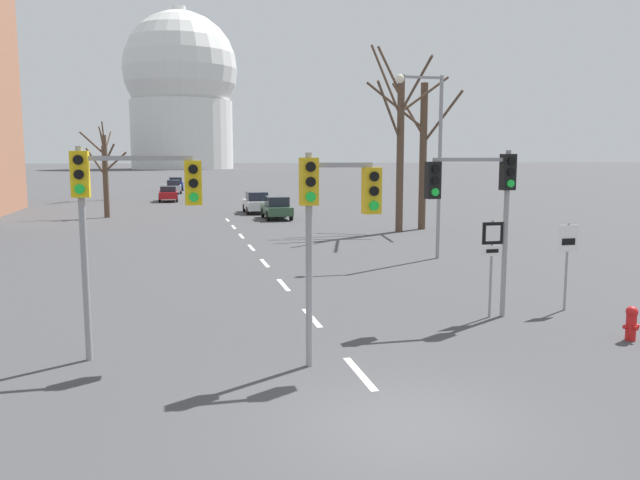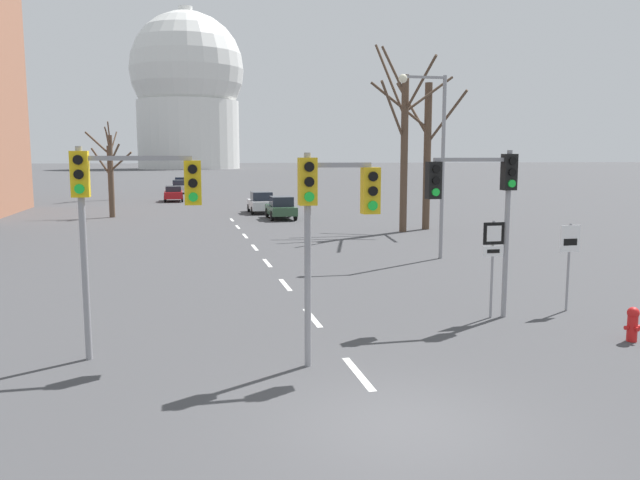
{
  "view_description": "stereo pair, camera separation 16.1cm",
  "coord_description": "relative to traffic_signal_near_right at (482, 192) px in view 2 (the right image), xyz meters",
  "views": [
    {
      "loc": [
        -3.56,
        -9.13,
        4.36
      ],
      "look_at": [
        -0.1,
        5.62,
        2.33
      ],
      "focal_mm": 35.0,
      "sensor_mm": 36.0,
      "label": 1
    },
    {
      "loc": [
        -3.4,
        -9.16,
        4.36
      ],
      "look_at": [
        -0.1,
        5.62,
        2.33
      ],
      "focal_mm": 35.0,
      "sensor_mm": 36.0,
      "label": 2
    }
  ],
  "objects": [
    {
      "name": "lane_stripe_4",
      "position": [
        -4.37,
        14.53,
        -3.43
      ],
      "size": [
        0.16,
        2.0,
        0.01
      ],
      "primitive_type": "cube",
      "color": "silver",
      "rests_on": "ground_plane"
    },
    {
      "name": "traffic_signal_near_left",
      "position": [
        -8.98,
        -1.33,
        0.04
      ],
      "size": [
        2.66,
        0.34,
        4.58
      ],
      "color": "gray",
      "rests_on": "ground_plane"
    },
    {
      "name": "lane_stripe_3",
      "position": [
        -4.37,
        10.03,
        -3.43
      ],
      "size": [
        0.16,
        2.0,
        0.01
      ],
      "primitive_type": "cube",
      "color": "silver",
      "rests_on": "ground_plane"
    },
    {
      "name": "sedan_near_left",
      "position": [
        -8.46,
        47.25,
        -2.66
      ],
      "size": [
        1.79,
        4.0,
        1.5
      ],
      "color": "maroon",
      "rests_on": "ground_plane"
    },
    {
      "name": "lane_stripe_7",
      "position": [
        -4.37,
        28.03,
        -3.43
      ],
      "size": [
        0.16,
        2.0,
        0.01
      ],
      "primitive_type": "cube",
      "color": "silver",
      "rests_on": "ground_plane"
    },
    {
      "name": "sedan_far_right",
      "position": [
        -7.66,
        67.55,
        -2.59
      ],
      "size": [
        1.9,
        3.84,
        1.69
      ],
      "color": "navy",
      "rests_on": "ground_plane"
    },
    {
      "name": "lane_stripe_5",
      "position": [
        -4.37,
        19.03,
        -3.43
      ],
      "size": [
        0.16,
        2.0,
        0.01
      ],
      "primitive_type": "cube",
      "color": "silver",
      "rests_on": "ground_plane"
    },
    {
      "name": "street_lamp_right",
      "position": [
        2.69,
        9.59,
        1.33
      ],
      "size": [
        2.1,
        0.36,
        7.7
      ],
      "color": "gray",
      "rests_on": "ground_plane"
    },
    {
      "name": "bare_tree_right_near",
      "position": [
        4.79,
        18.97,
        1.82
      ],
      "size": [
        5.16,
        5.53,
        10.91
      ],
      "color": "brown",
      "rests_on": "ground_plane"
    },
    {
      "name": "ground_plane",
      "position": [
        -4.37,
        -5.99,
        -3.43
      ],
      "size": [
        800.0,
        800.0,
        0.0
      ],
      "primitive_type": "plane",
      "color": "#424244"
    },
    {
      "name": "capitol_dome",
      "position": [
        -4.37,
        211.29,
        23.45
      ],
      "size": [
        39.07,
        39.07,
        55.19
      ],
      "color": "silver",
      "rests_on": "ground_plane"
    },
    {
      "name": "sedan_near_right",
      "position": [
        -0.95,
        27.88,
        -2.63
      ],
      "size": [
        1.8,
        3.91,
        1.59
      ],
      "color": "#2D4C33",
      "rests_on": "ground_plane"
    },
    {
      "name": "sedan_far_left",
      "position": [
        -1.7,
        32.9,
        -2.62
      ],
      "size": [
        1.84,
        4.05,
        1.65
      ],
      "color": "silver",
      "rests_on": "ground_plane"
    },
    {
      "name": "bare_tree_left_near",
      "position": [
        -12.66,
        31.79,
        -0.53
      ],
      "size": [
        3.35,
        1.74,
        6.14
      ],
      "color": "brown",
      "rests_on": "ground_plane"
    },
    {
      "name": "traffic_signal_centre_tall",
      "position": [
        -4.79,
        -2.79,
        -0.09
      ],
      "size": [
        1.69,
        0.34,
        4.44
      ],
      "color": "gray",
      "rests_on": "ground_plane"
    },
    {
      "name": "route_sign_post",
      "position": [
        0.38,
        -0.01,
        -1.61
      ],
      "size": [
        0.6,
        0.08,
        2.67
      ],
      "color": "gray",
      "rests_on": "ground_plane"
    },
    {
      "name": "lane_stripe_0",
      "position": [
        -4.37,
        -3.47,
        -3.43
      ],
      "size": [
        0.16,
        2.0,
        0.01
      ],
      "primitive_type": "cube",
      "color": "silver",
      "rests_on": "ground_plane"
    },
    {
      "name": "bare_tree_right_far",
      "position": [
        6.53,
        19.96,
        1.3
      ],
      "size": [
        4.81,
        4.95,
        8.93
      ],
      "color": "brown",
      "rests_on": "ground_plane"
    },
    {
      "name": "lane_stripe_1",
      "position": [
        -4.37,
        1.03,
        -3.43
      ],
      "size": [
        0.16,
        2.0,
        0.01
      ],
      "primitive_type": "cube",
      "color": "silver",
      "rests_on": "ground_plane"
    },
    {
      "name": "fire_hydrant",
      "position": [
        2.6,
        -2.75,
        -2.98
      ],
      "size": [
        0.4,
        0.34,
        0.83
      ],
      "color": "red",
      "rests_on": "ground_plane"
    },
    {
      "name": "lane_stripe_2",
      "position": [
        -4.37,
        5.53,
        -3.43
      ],
      "size": [
        0.16,
        2.0,
        0.01
      ],
      "primitive_type": "cube",
      "color": "silver",
      "rests_on": "ground_plane"
    },
    {
      "name": "lane_stripe_6",
      "position": [
        -4.37,
        23.53,
        -3.43
      ],
      "size": [
        0.16,
        2.0,
        0.01
      ],
      "primitive_type": "cube",
      "color": "silver",
      "rests_on": "ground_plane"
    },
    {
      "name": "speed_limit_sign",
      "position": [
        2.85,
        0.21,
        -1.74
      ],
      "size": [
        0.6,
        0.08,
        2.5
      ],
      "color": "gray",
      "rests_on": "ground_plane"
    },
    {
      "name": "sedan_mid_centre",
      "position": [
        -7.92,
        60.53,
        -2.62
      ],
      "size": [
        1.82,
        3.83,
        1.6
      ],
      "color": "#B7B7BC",
      "rests_on": "ground_plane"
    },
    {
      "name": "traffic_signal_near_right",
      "position": [
        0.0,
        0.0,
        0.0
      ],
      "size": [
        2.5,
        0.34,
        4.53
      ],
      "color": "gray",
      "rests_on": "ground_plane"
    },
    {
      "name": "bare_tree_left_far",
      "position": [
        -14.47,
        50.47,
        0.27
      ],
      "size": [
        0.87,
        3.88,
        7.74
      ],
      "color": "brown",
      "rests_on": "ground_plane"
    }
  ]
}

